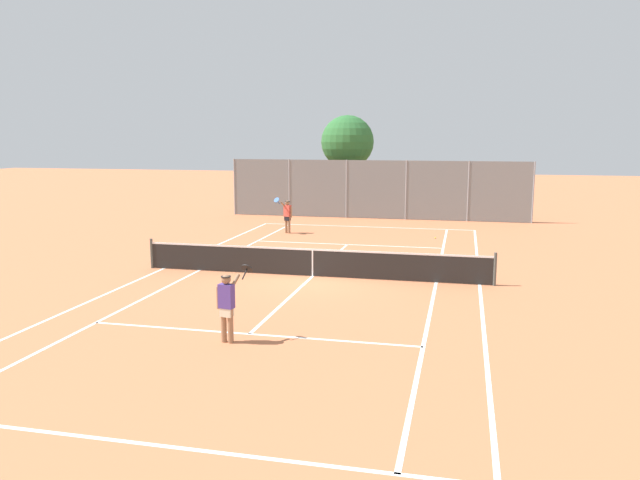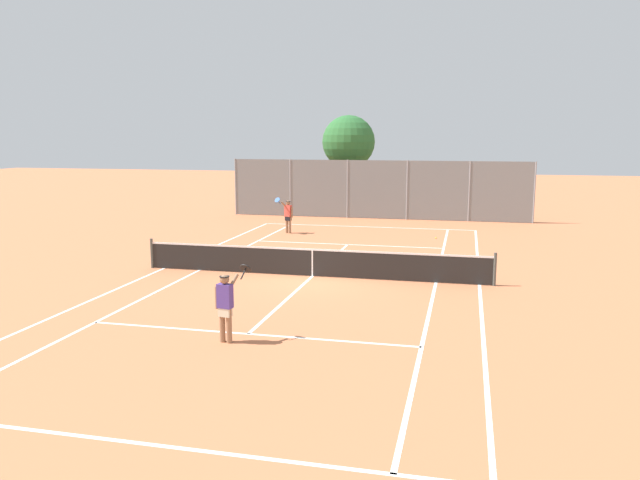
{
  "view_description": "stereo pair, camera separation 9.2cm",
  "coord_description": "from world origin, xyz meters",
  "views": [
    {
      "loc": [
        4.9,
        -20.04,
        4.71
      ],
      "look_at": [
        -0.09,
        1.5,
        1.0
      ],
      "focal_mm": 35.0,
      "sensor_mm": 36.0,
      "label": 1
    },
    {
      "loc": [
        4.98,
        -20.02,
        4.71
      ],
      "look_at": [
        -0.09,
        1.5,
        1.0
      ],
      "focal_mm": 35.0,
      "sensor_mm": 36.0,
      "label": 2
    }
  ],
  "objects": [
    {
      "name": "back_fence",
      "position": [
        -0.0,
        15.29,
        1.67
      ],
      "size": [
        17.2,
        0.08,
        3.35
      ],
      "color": "gray",
      "rests_on": "ground"
    },
    {
      "name": "court_line_markings",
      "position": [
        0.0,
        0.0,
        0.0
      ],
      "size": [
        11.1,
        23.9,
        0.01
      ],
      "color": "white",
      "rests_on": "ground"
    },
    {
      "name": "loose_tennis_ball_2",
      "position": [
        3.68,
        8.92,
        0.03
      ],
      "size": [
        0.07,
        0.07,
        0.07
      ],
      "primitive_type": "sphere",
      "color": "#D1DB33",
      "rests_on": "ground"
    },
    {
      "name": "tree_behind_left",
      "position": [
        -2.07,
        17.64,
        4.26
      ],
      "size": [
        3.21,
        3.21,
        5.94
      ],
      "color": "brown",
      "rests_on": "ground"
    },
    {
      "name": "player_far_left",
      "position": [
        -3.44,
        8.91,
        0.93
      ],
      "size": [
        0.83,
        0.69,
        1.77
      ],
      "color": "#936B4C",
      "rests_on": "ground"
    },
    {
      "name": "player_near_side",
      "position": [
        -0.29,
        -7.07,
        0.93
      ],
      "size": [
        0.75,
        0.72,
        1.77
      ],
      "color": "#936B4C",
      "rests_on": "ground"
    },
    {
      "name": "loose_tennis_ball_1",
      "position": [
        -1.86,
        -3.64,
        0.03
      ],
      "size": [
        0.07,
        0.07,
        0.07
      ],
      "primitive_type": "sphere",
      "color": "#D1DB33",
      "rests_on": "ground"
    },
    {
      "name": "loose_tennis_ball_0",
      "position": [
        4.44,
        1.99,
        0.03
      ],
      "size": [
        0.07,
        0.07,
        0.07
      ],
      "primitive_type": "sphere",
      "color": "#D1DB33",
      "rests_on": "ground"
    },
    {
      "name": "tennis_net",
      "position": [
        0.0,
        0.0,
        0.51
      ],
      "size": [
        12.0,
        0.1,
        1.07
      ],
      "color": "#474C47",
      "rests_on": "ground"
    },
    {
      "name": "ground_plane",
      "position": [
        0.0,
        0.0,
        0.0
      ],
      "size": [
        120.0,
        120.0,
        0.0
      ],
      "primitive_type": "plane",
      "color": "#C67047"
    }
  ]
}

